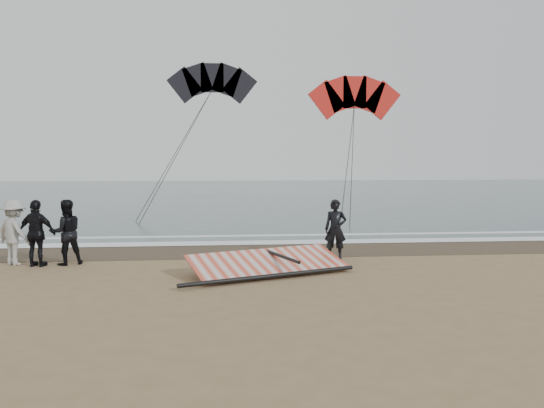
# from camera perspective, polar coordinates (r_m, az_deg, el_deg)

# --- Properties ---
(ground) EXTENTS (120.00, 120.00, 0.00)m
(ground) POSITION_cam_1_polar(r_m,az_deg,el_deg) (12.48, -0.42, -8.51)
(ground) COLOR #8C704C
(ground) RESTS_ON ground
(sea) EXTENTS (120.00, 54.00, 0.02)m
(sea) POSITION_cam_1_polar(r_m,az_deg,el_deg) (45.21, -3.89, 1.16)
(sea) COLOR #233838
(sea) RESTS_ON ground
(wet_sand) EXTENTS (120.00, 2.80, 0.01)m
(wet_sand) POSITION_cam_1_polar(r_m,az_deg,el_deg) (16.88, -1.69, -4.98)
(wet_sand) COLOR #4C3D2B
(wet_sand) RESTS_ON ground
(foam_near) EXTENTS (120.00, 0.90, 0.01)m
(foam_near) POSITION_cam_1_polar(r_m,az_deg,el_deg) (18.26, -1.96, -4.17)
(foam_near) COLOR white
(foam_near) RESTS_ON sea
(foam_far) EXTENTS (120.00, 0.45, 0.01)m
(foam_far) POSITION_cam_1_polar(r_m,az_deg,el_deg) (19.93, -2.23, -3.41)
(foam_far) COLOR white
(foam_far) RESTS_ON sea
(man_main) EXTENTS (0.71, 0.55, 1.73)m
(man_main) POSITION_cam_1_polar(r_m,az_deg,el_deg) (15.43, 6.85, -2.71)
(man_main) COLOR black
(man_main) RESTS_ON ground
(board_white) EXTENTS (0.92, 2.42, 0.09)m
(board_white) POSITION_cam_1_polar(r_m,az_deg,el_deg) (14.64, 1.14, -6.34)
(board_white) COLOR silver
(board_white) RESTS_ON ground
(board_cream) EXTENTS (0.78, 2.70, 0.11)m
(board_cream) POSITION_cam_1_polar(r_m,az_deg,el_deg) (15.69, 4.45, -5.56)
(board_cream) COLOR white
(board_cream) RESTS_ON ground
(trio_cluster) EXTENTS (2.61, 1.23, 1.80)m
(trio_cluster) POSITION_cam_1_polar(r_m,az_deg,el_deg) (15.76, -23.98, -2.82)
(trio_cluster) COLOR black
(trio_cluster) RESTS_ON ground
(sail_rig) EXTENTS (4.33, 3.06, 0.51)m
(sail_rig) POSITION_cam_1_polar(r_m,az_deg,el_deg) (13.59, -0.70, -6.56)
(sail_rig) COLOR black
(sail_rig) RESTS_ON ground
(kite_red) EXTENTS (6.39, 5.66, 13.13)m
(kite_red) POSITION_cam_1_polar(r_m,az_deg,el_deg) (34.23, 8.85, 10.97)
(kite_red) COLOR red
(kite_red) RESTS_ON ground
(kite_dark) EXTENTS (6.93, 7.26, 16.51)m
(kite_dark) POSITION_cam_1_polar(r_m,az_deg,el_deg) (38.06, -6.48, 12.54)
(kite_dark) COLOR black
(kite_dark) RESTS_ON ground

